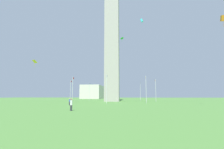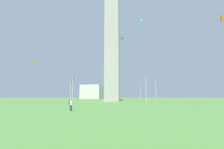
# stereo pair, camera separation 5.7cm
# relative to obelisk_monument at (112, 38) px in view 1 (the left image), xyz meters

# --- Properties ---
(ground_plane) EXTENTS (260.00, 260.00, 0.00)m
(ground_plane) POSITION_rel_obelisk_monument_xyz_m (0.00, 0.00, -24.84)
(ground_plane) COLOR #548C3D
(obelisk_monument) EXTENTS (5.47, 5.47, 49.69)m
(obelisk_monument) POSITION_rel_obelisk_monument_xyz_m (0.00, 0.00, 0.00)
(obelisk_monument) COLOR #A8A399
(obelisk_monument) RESTS_ON ground
(flagpole_n) EXTENTS (1.12, 0.14, 8.29)m
(flagpole_n) POSITION_rel_obelisk_monument_xyz_m (16.47, 0.00, -20.31)
(flagpole_n) COLOR silver
(flagpole_n) RESTS_ON ground
(flagpole_ne) EXTENTS (1.12, 0.14, 8.29)m
(flagpole_ne) POSITION_rel_obelisk_monument_xyz_m (11.67, 11.61, -20.31)
(flagpole_ne) COLOR silver
(flagpole_ne) RESTS_ON ground
(flagpole_e) EXTENTS (1.12, 0.14, 8.29)m
(flagpole_e) POSITION_rel_obelisk_monument_xyz_m (0.06, 16.42, -20.31)
(flagpole_e) COLOR silver
(flagpole_e) RESTS_ON ground
(flagpole_se) EXTENTS (1.12, 0.14, 8.29)m
(flagpole_se) POSITION_rel_obelisk_monument_xyz_m (-11.55, 11.61, -20.31)
(flagpole_se) COLOR silver
(flagpole_se) RESTS_ON ground
(flagpole_s) EXTENTS (1.12, 0.14, 8.29)m
(flagpole_s) POSITION_rel_obelisk_monument_xyz_m (-16.36, 0.00, -20.31)
(flagpole_s) COLOR silver
(flagpole_s) RESTS_ON ground
(flagpole_sw) EXTENTS (1.12, 0.14, 8.29)m
(flagpole_sw) POSITION_rel_obelisk_monument_xyz_m (-11.55, -11.61, -20.31)
(flagpole_sw) COLOR silver
(flagpole_sw) RESTS_ON ground
(flagpole_w) EXTENTS (1.12, 0.14, 8.29)m
(flagpole_w) POSITION_rel_obelisk_monument_xyz_m (0.06, -16.42, -20.31)
(flagpole_w) COLOR silver
(flagpole_w) RESTS_ON ground
(flagpole_nw) EXTENTS (1.12, 0.14, 8.29)m
(flagpole_nw) POSITION_rel_obelisk_monument_xyz_m (11.67, -11.61, -20.31)
(flagpole_nw) COLOR silver
(flagpole_nw) RESTS_ON ground
(person_blue_shirt) EXTENTS (0.32, 0.32, 1.60)m
(person_blue_shirt) POSITION_rel_obelisk_monument_xyz_m (-25.97, 7.30, -24.05)
(person_blue_shirt) COLOR #2D2D38
(person_blue_shirt) RESTS_ON ground
(person_white_shirt) EXTENTS (0.32, 0.32, 1.75)m
(person_white_shirt) POSITION_rel_obelisk_monument_xyz_m (-39.55, 2.21, -23.98)
(person_white_shirt) COLOR #2D2D38
(person_white_shirt) RESTS_ON ground
(kite_green_diamond) EXTENTS (1.20, 1.18, 1.47)m
(kite_green_diamond) POSITION_rel_obelisk_monument_xyz_m (-14.23, -4.45, -5.24)
(kite_green_diamond) COLOR green
(kite_yellow_diamond) EXTENTS (1.02, 1.12, 1.58)m
(kite_yellow_diamond) POSITION_rel_obelisk_monument_xyz_m (-30.20, 13.79, -15.46)
(kite_yellow_diamond) COLOR yellow
(kite_cyan_box) EXTENTS (0.85, 1.13, 2.44)m
(kite_cyan_box) POSITION_rel_obelisk_monument_xyz_m (-4.46, -11.47, 4.93)
(kite_cyan_box) COLOR #33C6D1
(kite_orange_box) EXTENTS (1.08, 0.76, 2.50)m
(kite_orange_box) POSITION_rel_obelisk_monument_xyz_m (-29.16, -25.55, -6.94)
(kite_orange_box) COLOR orange
(distant_building) EXTENTS (29.91, 13.64, 9.78)m
(distant_building) POSITION_rel_obelisk_monument_xyz_m (63.43, 20.34, -19.95)
(distant_building) COLOR beige
(distant_building) RESTS_ON ground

